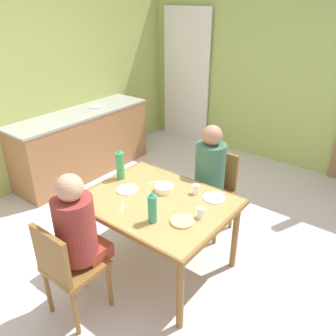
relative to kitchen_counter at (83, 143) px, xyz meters
The scene contains 21 objects.
ground_plane 1.95m from the kitchen_counter, 19.32° to the right, with size 7.13×7.13×0.00m, color silver.
wall_back 2.90m from the kitchen_counter, 49.70° to the left, with size 4.44×0.10×2.58m, color #A7BE61.
wall_left 0.90m from the kitchen_counter, behind, with size 0.10×4.11×2.58m, color #ACBA5F.
curtain_panel 2.14m from the kitchen_counter, 80.39° to the left, with size 0.90×0.03×2.17m, color white.
kitchen_counter is the anchor object (origin of this frame).
dining_table 2.25m from the kitchen_counter, 22.49° to the right, with size 1.26×0.99×0.73m.
chair_near_diner 2.55m from the kitchen_counter, 42.04° to the right, with size 0.40×0.40×0.87m.
chair_far_diner 2.15m from the kitchen_counter, ahead, with size 0.40×0.40×0.87m.
person_near_diner 2.48m from the kitchen_counter, 39.67° to the right, with size 0.30×0.37×0.77m.
person_far_diner 2.18m from the kitchen_counter, ahead, with size 0.30×0.37×0.77m.
water_bottle_green_near 2.53m from the kitchen_counter, 26.52° to the right, with size 0.07×0.07×0.26m.
water_bottle_green_far 1.77m from the kitchen_counter, 26.40° to the right, with size 0.08×0.08×0.30m.
serving_bowl_center 2.16m from the kitchen_counter, 19.11° to the right, with size 0.17×0.17×0.06m, color silver.
dinner_plate_near_left 1.99m from the kitchen_counter, 27.14° to the right, with size 0.20×0.20×0.01m, color white.
dinner_plate_near_right 2.51m from the kitchen_counter, 12.28° to the right, with size 0.20×0.20×0.01m, color white.
drinking_glass_by_near_diner 2.66m from the kitchen_counter, 18.71° to the right, with size 0.06×0.06×0.09m, color silver.
drinking_glass_by_far_diner 2.36m from the kitchen_counter, 13.88° to the right, with size 0.06×0.06×0.09m, color silver.
drinking_glass_spare_center 2.07m from the kitchen_counter, 38.46° to the right, with size 0.06×0.06×0.11m, color silver.
bread_plate_sliced 2.64m from the kitchen_counter, 22.11° to the right, with size 0.19×0.19×0.02m, color #DBB77A.
cutlery_knife_near 2.24m from the kitchen_counter, 30.55° to the right, with size 0.15×0.02×0.00m, color silver.
cutlery_fork_near 1.97m from the kitchen_counter, 19.15° to the right, with size 0.15×0.02×0.00m, color silver.
Camera 1 is at (1.87, -2.13, 2.29)m, focal length 36.32 mm.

